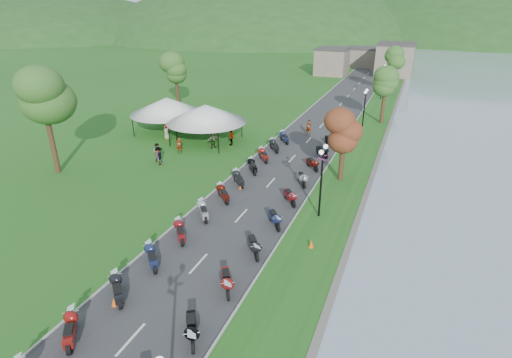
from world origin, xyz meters
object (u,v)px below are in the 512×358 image
(vendor_tent_main, at_px, (206,124))
(pedestrian_b, at_px, (158,162))
(pedestrian_a, at_px, (180,153))
(pedestrian_c, at_px, (160,165))

(vendor_tent_main, bearing_deg, pedestrian_b, -102.13)
(vendor_tent_main, height_order, pedestrian_a, vendor_tent_main)
(pedestrian_b, relative_size, pedestrian_c, 1.06)
(pedestrian_b, xyz_separation_m, pedestrian_c, (0.57, -0.59, 0.00))
(vendor_tent_main, xyz_separation_m, pedestrian_c, (-0.91, -7.46, -2.00))
(pedestrian_c, bearing_deg, pedestrian_a, 142.91)
(vendor_tent_main, bearing_deg, pedestrian_c, -96.92)
(vendor_tent_main, relative_size, pedestrian_b, 3.13)
(pedestrian_b, height_order, pedestrian_c, pedestrian_b)
(pedestrian_b, bearing_deg, pedestrian_c, 138.67)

